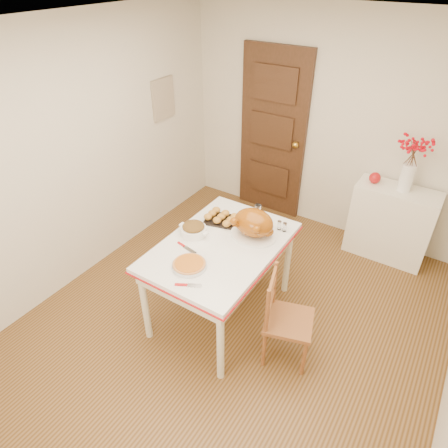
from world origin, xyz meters
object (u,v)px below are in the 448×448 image
Objects in this scene: sideboard at (390,223)px; turkey_platter at (254,224)px; chair_oak at (289,319)px; pumpkin_pie at (189,264)px; kitchen_table at (221,280)px.

sideboard is 2.04× the size of turkey_platter.
pumpkin_pie reaches higher than chair_oak.
chair_oak is 3.15× the size of pumpkin_pie.
chair_oak is at bearing -46.50° from turkey_platter.
chair_oak is (0.73, -0.11, 0.02)m from kitchen_table.
turkey_platter is (-0.56, 0.36, 0.52)m from chair_oak.
kitchen_table is at bearing -138.53° from turkey_platter.
kitchen_table is 0.74m from chair_oak.
pumpkin_pie is at bearing -96.91° from kitchen_table.
chair_oak is at bearing -100.36° from sideboard.
chair_oak is at bearing 19.17° from pumpkin_pie.
sideboard is at bearing 62.39° from pumpkin_pie.
pumpkin_pie is (-0.78, -0.27, 0.41)m from chair_oak.
chair_oak is (-0.34, -1.87, 0.01)m from sideboard.
turkey_platter is 0.68m from pumpkin_pie.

